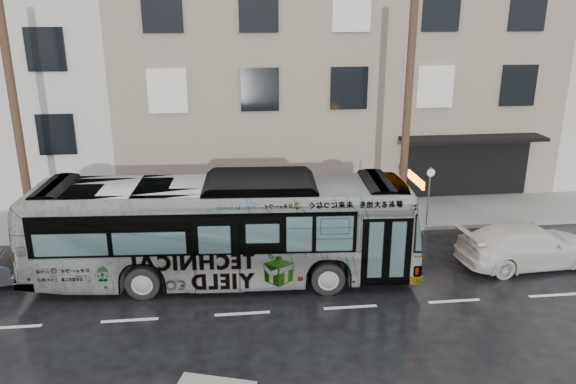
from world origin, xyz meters
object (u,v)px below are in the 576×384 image
at_px(sign_post, 429,197).
at_px(bus, 223,229).
at_px(utility_pole_front, 407,114).
at_px(white_sedan, 529,245).
at_px(utility_pole_rear, 17,123).

distance_m(sign_post, bus, 8.80).
xyz_separation_m(utility_pole_front, white_sedan, (3.40, -3.60, -3.93)).
distance_m(utility_pole_rear, bus, 8.34).
height_order(utility_pole_rear, bus, utility_pole_rear).
xyz_separation_m(sign_post, bus, (-8.09, -3.43, 0.37)).
bearing_deg(bus, white_sedan, -87.24).
bearing_deg(bus, utility_pole_rear, 67.55).
bearing_deg(utility_pole_front, utility_pole_rear, 180.00).
height_order(sign_post, white_sedan, sign_post).
relative_size(utility_pole_front, utility_pole_rear, 1.00).
relative_size(bus, white_sedan, 2.49).
distance_m(utility_pole_front, utility_pole_rear, 14.00).
height_order(utility_pole_front, bus, utility_pole_front).
xyz_separation_m(bus, white_sedan, (10.39, -0.16, -1.00)).
distance_m(utility_pole_front, sign_post, 3.48).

